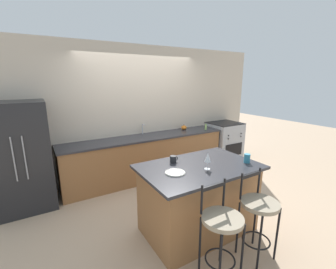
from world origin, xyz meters
TOP-DOWN VIEW (x-y plane):
  - ground_plane at (0.00, 0.00)m, footprint 18.00×18.00m
  - wall_back at (0.00, 0.68)m, footprint 6.00×0.07m
  - back_counter at (0.00, 0.37)m, footprint 3.42×0.66m
  - sink_faucet at (0.00, 0.56)m, footprint 0.02×0.13m
  - kitchen_island at (-0.16, -1.54)m, footprint 1.53×0.98m
  - refrigerator at (-2.17, 0.31)m, footprint 0.82×0.73m
  - oven_range at (2.12, 0.32)m, footprint 0.75×0.71m
  - bar_stool_near at (-0.44, -2.26)m, footprint 0.42×0.42m
  - bar_stool_far at (0.12, -2.27)m, footprint 0.42×0.42m
  - dinner_plate at (-0.56, -1.59)m, footprint 0.24×0.24m
  - wine_glass at (-0.15, -1.68)m, footprint 0.08×0.08m
  - coffee_mug at (-0.39, -1.27)m, footprint 0.12×0.09m
  - tumbler_cup at (0.46, -1.78)m, footprint 0.08×0.08m
  - pumpkin_decoration at (0.99, 0.47)m, footprint 0.13×0.13m
  - soap_bottle at (1.43, 0.22)m, footprint 0.05×0.05m

SIDE VIEW (x-z plane):
  - ground_plane at x=0.00m, z-range 0.00..0.00m
  - back_counter at x=0.00m, z-range 0.00..0.90m
  - kitchen_island at x=-0.16m, z-range 0.00..0.94m
  - oven_range at x=2.12m, z-range 0.00..0.97m
  - bar_stool_near at x=-0.44m, z-range 0.06..1.09m
  - bar_stool_far at x=0.12m, z-range 0.06..1.09m
  - refrigerator at x=-2.17m, z-range 0.00..1.71m
  - pumpkin_decoration at x=0.99m, z-range 0.88..1.01m
  - dinner_plate at x=-0.56m, z-range 0.94..0.96m
  - soap_bottle at x=1.43m, z-range 0.88..1.05m
  - coffee_mug at x=-0.39m, z-range 0.94..1.03m
  - tumbler_cup at x=0.46m, z-range 0.94..1.06m
  - sink_faucet at x=0.00m, z-range 0.92..1.14m
  - wine_glass at x=-0.15m, z-range 0.98..1.19m
  - wall_back at x=0.00m, z-range 0.00..2.70m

